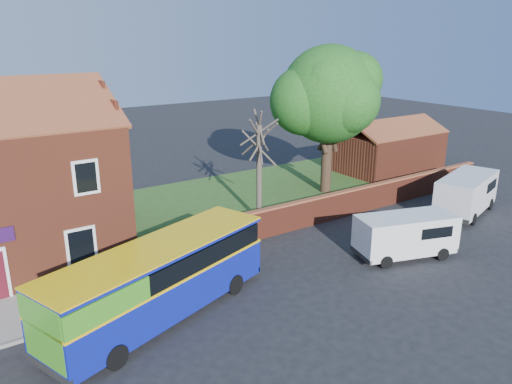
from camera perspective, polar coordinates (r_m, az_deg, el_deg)
ground at (r=18.63m, az=-1.38°, el=-15.96°), size 120.00×120.00×0.00m
pavement at (r=21.47m, az=-26.85°, el=-12.97°), size 18.00×3.50×0.12m
kerb at (r=19.95m, az=-26.10°, el=-15.23°), size 18.00×0.15×0.14m
grass_strip at (r=35.26m, az=4.91°, el=0.49°), size 26.00×12.00×0.04m
boundary_wall at (r=30.83m, az=11.97°, el=-0.80°), size 22.00×0.38×1.60m
outbuilding at (r=40.98m, az=14.85°, el=4.66°), size 8.20×5.06×4.17m
bus at (r=18.99m, az=-11.63°, el=-9.89°), size 9.77×5.42×2.90m
van_near at (r=25.05m, az=16.74°, el=-4.61°), size 5.11×3.24×2.09m
van_far at (r=32.33m, az=22.91°, el=-0.04°), size 5.73×3.59×2.35m
large_tree at (r=33.44m, az=8.26°, el=10.66°), size 8.03×6.36×9.80m
bare_tree at (r=28.08m, az=0.36°, el=2.72°), size 2.28×2.72×6.09m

